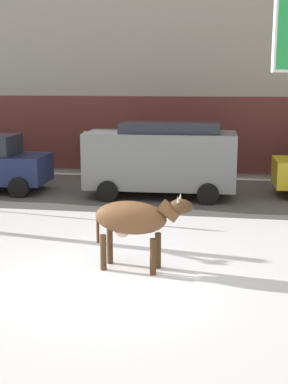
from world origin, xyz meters
TOP-DOWN VIEW (x-y plane):
  - ground_plane at (0.00, 0.00)m, footprint 120.00×120.00m
  - road_strip at (0.00, 7.75)m, footprint 60.00×5.60m
  - building_facade at (0.00, 13.94)m, footprint 44.00×6.10m
  - cow_brown at (0.24, 0.69)m, footprint 1.92×0.73m
  - car_grey_van at (-0.15, 7.28)m, footprint 4.67×2.26m
  - pedestrian_far_left at (-3.46, 10.38)m, footprint 0.36×0.24m

SIDE VIEW (x-z plane):
  - ground_plane at x=0.00m, z-range 0.00..0.00m
  - road_strip at x=0.00m, z-range 0.00..0.01m
  - pedestrian_far_left at x=-3.46m, z-range 0.01..1.74m
  - cow_brown at x=0.24m, z-range 0.22..1.76m
  - car_grey_van at x=-0.15m, z-range 0.08..2.40m
  - building_facade at x=0.00m, z-range -0.02..12.98m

